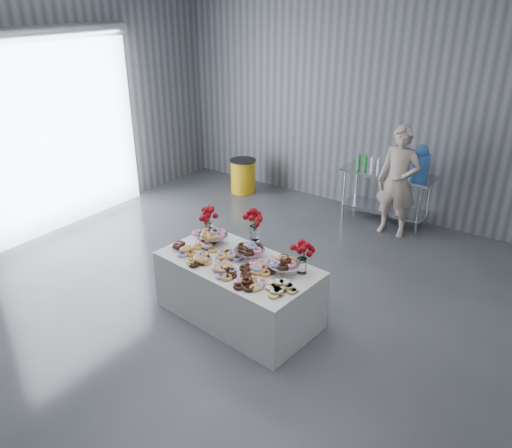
{
  "coord_description": "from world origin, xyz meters",
  "views": [
    {
      "loc": [
        3.15,
        -3.54,
        3.64
      ],
      "look_at": [
        -0.06,
        0.99,
        1.02
      ],
      "focal_mm": 35.0,
      "sensor_mm": 36.0,
      "label": 1
    }
  ],
  "objects_px": {
    "person": "(398,182)",
    "trash_barrel": "(243,176)",
    "display_table": "(239,290)",
    "water_jug": "(420,163)",
    "prep_table": "(387,188)"
  },
  "relations": [
    {
      "from": "water_jug",
      "to": "trash_barrel",
      "type": "height_order",
      "value": "water_jug"
    },
    {
      "from": "water_jug",
      "to": "trash_barrel",
      "type": "xyz_separation_m",
      "value": [
        -3.31,
        -0.26,
        -0.82
      ]
    },
    {
      "from": "display_table",
      "to": "person",
      "type": "distance_m",
      "value": 3.4
    },
    {
      "from": "display_table",
      "to": "water_jug",
      "type": "relative_size",
      "value": 3.43
    },
    {
      "from": "display_table",
      "to": "trash_barrel",
      "type": "bearing_deg",
      "value": 125.96
    },
    {
      "from": "prep_table",
      "to": "water_jug",
      "type": "height_order",
      "value": "water_jug"
    },
    {
      "from": "person",
      "to": "trash_barrel",
      "type": "xyz_separation_m",
      "value": [
        -3.1,
        0.06,
        -0.57
      ]
    },
    {
      "from": "prep_table",
      "to": "water_jug",
      "type": "relative_size",
      "value": 2.71
    },
    {
      "from": "display_table",
      "to": "water_jug",
      "type": "xyz_separation_m",
      "value": [
        0.88,
        3.62,
        0.77
      ]
    },
    {
      "from": "display_table",
      "to": "water_jug",
      "type": "distance_m",
      "value": 3.8
    },
    {
      "from": "person",
      "to": "trash_barrel",
      "type": "relative_size",
      "value": 2.73
    },
    {
      "from": "water_jug",
      "to": "trash_barrel",
      "type": "relative_size",
      "value": 0.84
    },
    {
      "from": "prep_table",
      "to": "water_jug",
      "type": "distance_m",
      "value": 0.73
    },
    {
      "from": "water_jug",
      "to": "person",
      "type": "height_order",
      "value": "person"
    },
    {
      "from": "prep_table",
      "to": "water_jug",
      "type": "bearing_deg",
      "value": -0.0
    }
  ]
}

